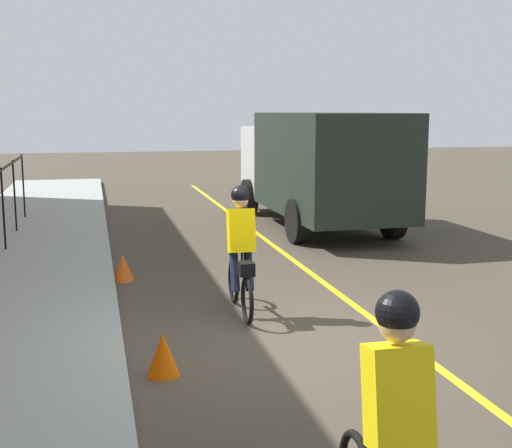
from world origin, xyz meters
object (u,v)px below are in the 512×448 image
cyclist_follow (395,441)px  traffic_cone_near (163,354)px  box_truck_background (318,164)px  traffic_cone_far (123,268)px  cyclist_lead (241,251)px

cyclist_follow → traffic_cone_near: cyclist_follow is taller
box_truck_background → traffic_cone_far: (-4.34, 4.90, -1.32)m
box_truck_background → traffic_cone_near: size_ratio=14.01×
cyclist_lead → traffic_cone_far: cyclist_lead is taller
cyclist_lead → box_truck_background: bearing=-25.3°
cyclist_follow → box_truck_background: box_truck_background is taller
cyclist_lead → cyclist_follow: size_ratio=1.00×
traffic_cone_near → cyclist_follow: bearing=-164.3°
cyclist_lead → cyclist_follow: (-5.59, 0.28, 0.00)m
cyclist_lead → box_truck_background: size_ratio=0.27×
traffic_cone_near → cyclist_lead: bearing=-33.1°
cyclist_lead → traffic_cone_near: size_ratio=3.79×
cyclist_follow → box_truck_background: (12.26, -3.66, 0.64)m
traffic_cone_near → traffic_cone_far: (4.31, 0.23, -0.01)m
cyclist_follow → traffic_cone_far: size_ratio=4.04×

